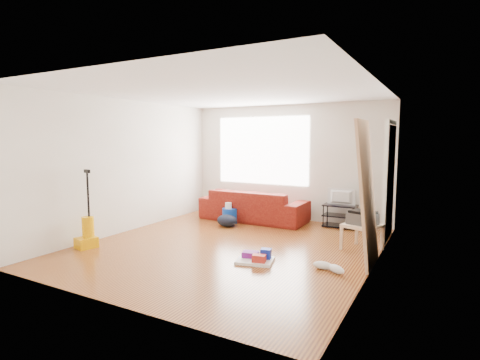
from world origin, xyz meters
The scene contains 13 objects.
room centered at (0.07, 0.15, 1.25)m, with size 4.51×5.01×2.51m.
sofa centered at (-0.54, 1.95, 0.00)m, with size 2.29×0.90×0.67m, color #510907.
tv_stand centered at (1.26, 2.22, 0.23)m, with size 0.66×0.38×0.45m.
tv centered at (1.26, 2.22, 0.61)m, with size 0.55×0.07×0.32m, color black.
side_table centered at (1.95, 0.84, 0.35)m, with size 0.64×0.64×0.41m.
printer centered at (1.95, 0.84, 0.52)m, with size 0.49×0.42×0.22m.
bucket centered at (-0.86, 1.46, 0.00)m, with size 0.31×0.31×0.31m, color #0E43B9.
toilet_paper centered at (-0.87, 1.43, 0.22)m, with size 0.14×0.14×0.12m, color white.
cleaning_tray centered at (0.74, -0.50, 0.06)m, with size 0.59×0.51×0.18m.
backpack centered at (-0.76, 1.19, 0.00)m, with size 0.43×0.35×0.24m, color black.
sneakers centered at (1.77, -0.38, 0.05)m, with size 0.48×0.24×0.11m.
vacuum centered at (-2.00, -1.18, 0.24)m, with size 0.33×0.36×1.27m.
door_panel centered at (2.13, 0.12, 0.00)m, with size 0.04×0.81×2.03m, color tan.
Camera 1 is at (3.05, -5.20, 1.76)m, focal length 28.00 mm.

